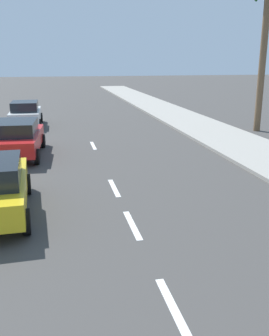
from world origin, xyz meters
name	(u,v)px	position (x,y,z in m)	size (l,w,h in m)	color
ground_plane	(97,154)	(0.00, 20.00, 0.00)	(160.00, 160.00, 0.00)	#423F3D
sidewalk_strip	(225,137)	(7.05, 22.00, 0.07)	(3.60, 80.00, 0.14)	#9E998E
lane_stripe_2	(173,308)	(0.00, 8.69, 0.00)	(0.16, 1.80, 0.01)	white
lane_stripe_3	(132,225)	(0.00, 12.18, 0.00)	(0.16, 1.80, 0.01)	white
lane_stripe_4	(114,188)	(0.00, 15.18, 0.00)	(0.16, 1.80, 0.01)	white
lane_stripe_5	(93,146)	(0.00, 21.75, 0.00)	(0.16, 1.80, 0.01)	white
parked_car_red	(17,137)	(-3.44, 20.29, 0.84)	(2.32, 4.68, 1.57)	red
parked_car_white	(25,113)	(-3.54, 28.19, 0.84)	(1.96, 4.19, 1.57)	white
palm_tree_far	(266,15)	(9.88, 23.83, 6.42)	(1.93, 1.88, 8.65)	brown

